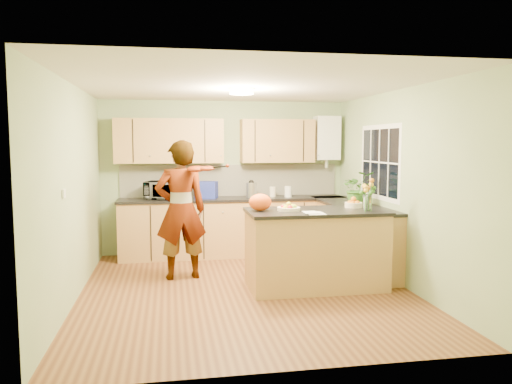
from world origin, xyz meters
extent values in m
plane|color=#5B311A|center=(0.00, 0.00, 0.00)|extent=(4.50, 4.50, 0.00)
cube|color=silver|center=(0.00, 0.00, 2.50)|extent=(4.00, 4.50, 0.02)
cube|color=#8AA374|center=(0.00, 2.25, 1.25)|extent=(4.00, 0.02, 2.50)
cube|color=#8AA374|center=(0.00, -2.25, 1.25)|extent=(4.00, 0.02, 2.50)
cube|color=#8AA374|center=(-2.00, 0.00, 1.25)|extent=(0.02, 4.50, 2.50)
cube|color=#8AA374|center=(2.00, 0.00, 1.25)|extent=(0.02, 4.50, 2.50)
cube|color=tan|center=(0.10, 1.95, 0.45)|extent=(3.60, 0.60, 0.90)
cube|color=black|center=(0.10, 1.94, 0.92)|extent=(3.64, 0.62, 0.04)
cube|color=tan|center=(1.70, 0.85, 0.45)|extent=(0.60, 2.20, 0.90)
cube|color=black|center=(1.69, 0.85, 0.92)|extent=(0.62, 2.24, 0.04)
cube|color=white|center=(0.10, 2.23, 1.20)|extent=(3.60, 0.02, 0.52)
cube|color=tan|center=(-0.90, 2.08, 1.85)|extent=(1.70, 0.34, 0.70)
cube|color=tan|center=(0.85, 2.08, 1.85)|extent=(1.20, 0.34, 0.70)
cube|color=white|center=(1.70, 2.09, 1.90)|extent=(0.40, 0.30, 0.72)
cylinder|color=silver|center=(1.70, 2.09, 1.50)|extent=(0.06, 0.06, 0.20)
cube|color=white|center=(1.99, 0.60, 1.55)|extent=(0.01, 1.30, 1.05)
cube|color=black|center=(1.99, 0.60, 1.55)|extent=(0.01, 1.18, 0.92)
cube|color=white|center=(-1.99, -0.60, 1.30)|extent=(0.02, 0.09, 0.09)
cylinder|color=#FFEABF|center=(0.00, 0.30, 2.46)|extent=(0.30, 0.30, 0.06)
cylinder|color=white|center=(0.00, 0.30, 2.49)|extent=(0.10, 0.10, 0.02)
cube|color=tan|center=(0.89, -0.02, 0.47)|extent=(1.68, 0.84, 0.94)
cube|color=black|center=(0.89, -0.02, 0.96)|extent=(1.72, 0.88, 0.04)
cylinder|color=#F7E6C6|center=(0.54, -0.02, 1.01)|extent=(0.29, 0.29, 0.04)
cylinder|color=#F7E6C6|center=(1.44, 0.13, 1.02)|extent=(0.23, 0.23, 0.07)
cylinder|color=silver|center=(1.49, -0.20, 1.09)|extent=(0.10, 0.10, 0.20)
ellipsoid|color=#FF5615|center=(0.19, 0.03, 1.09)|extent=(0.29, 0.25, 0.21)
cube|color=white|center=(0.79, -0.32, 0.99)|extent=(0.20, 0.28, 0.01)
imported|color=tan|center=(-0.77, 0.70, 0.93)|extent=(0.73, 0.53, 1.86)
imported|color=white|center=(-1.02, 1.94, 1.08)|extent=(0.59, 0.50, 0.28)
cube|color=navy|center=(-0.33, 1.97, 1.07)|extent=(0.39, 0.33, 0.27)
cylinder|color=silver|center=(0.39, 1.94, 1.06)|extent=(0.17, 0.17, 0.24)
sphere|color=black|center=(0.39, 1.94, 1.22)|extent=(0.09, 0.09, 0.09)
cylinder|color=#F7E6C6|center=(0.76, 2.00, 1.02)|extent=(0.12, 0.12, 0.16)
cylinder|color=white|center=(0.99, 1.88, 1.03)|extent=(0.14, 0.14, 0.18)
imported|color=#397426|center=(1.70, 0.65, 1.18)|extent=(0.46, 0.41, 0.49)
camera|label=1|loc=(-0.91, -5.97, 1.82)|focal=35.00mm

